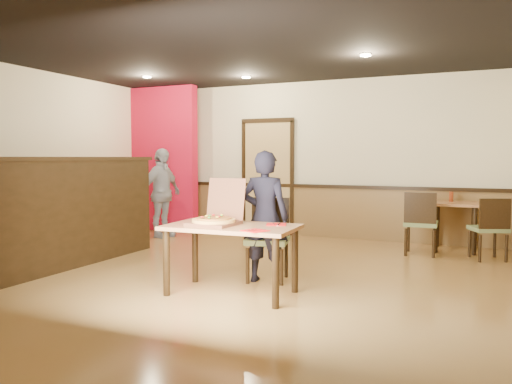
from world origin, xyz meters
TOP-DOWN VIEW (x-y plane):
  - floor at (0.00, 0.00)m, footprint 7.00×7.00m
  - ceiling at (0.00, 0.00)m, footprint 7.00×7.00m
  - wall_back at (0.00, 3.50)m, footprint 7.00×0.00m
  - wall_left at (-3.50, 0.00)m, footprint 0.00×7.00m
  - wainscot_back at (0.00, 3.47)m, footprint 7.00×0.04m
  - chair_rail_back at (0.00, 3.45)m, footprint 7.00×0.06m
  - back_door at (-0.80, 3.46)m, footprint 0.90×0.06m
  - booth_partition at (-2.00, -0.20)m, footprint 0.20×3.10m
  - red_accent_panel at (-2.90, 3.00)m, footprint 1.60×0.20m
  - spot_a at (-2.30, 1.80)m, footprint 0.14×0.14m
  - spot_b at (-0.80, 2.50)m, footprint 0.14×0.14m
  - spot_c at (1.40, 1.50)m, footprint 0.14×0.14m
  - main_table at (0.45, -0.55)m, footprint 1.39×0.83m
  - diner_chair at (0.56, 0.21)m, footprint 0.57×0.57m
  - side_chair_left at (2.05, 2.42)m, footprint 0.47×0.47m
  - side_chair_right at (2.98, 2.43)m, footprint 0.57×0.57m
  - side_table at (2.50, 3.04)m, footprint 0.72×0.72m
  - diner at (0.58, 0.06)m, footprint 0.58×0.40m
  - passerby at (-2.38, 2.29)m, footprint 0.50×0.98m
  - pizza_box at (0.27, -0.56)m, footprint 0.47×0.55m
  - pizza at (0.27, -0.61)m, footprint 0.50×0.50m
  - napkin_near at (0.84, -0.82)m, footprint 0.28×0.28m
  - napkin_far at (0.86, -0.31)m, footprint 0.26×0.26m
  - condiment at (2.43, 3.14)m, footprint 0.06×0.06m

SIDE VIEW (x-z plane):
  - floor at x=0.00m, z-range 0.00..0.00m
  - wainscot_back at x=0.00m, z-range 0.00..0.90m
  - side_chair_right at x=2.98m, z-range 0.04..0.92m
  - side_chair_left at x=2.05m, z-range 0.04..0.98m
  - diner_chair at x=0.56m, z-range 0.04..1.00m
  - side_table at x=2.50m, z-range 0.20..0.94m
  - main_table at x=0.45m, z-range 0.26..0.99m
  - napkin_far at x=0.86m, z-range 0.73..0.74m
  - napkin_near at x=0.84m, z-range 0.73..0.74m
  - booth_partition at x=-2.00m, z-range 0.01..1.46m
  - diner at x=0.58m, z-range 0.00..1.52m
  - pizza at x=0.27m, z-range 0.76..0.79m
  - pizza_box at x=0.27m, z-range 0.55..1.03m
  - passerby at x=-2.38m, z-range 0.00..1.60m
  - condiment at x=2.43m, z-range 0.75..0.90m
  - chair_rail_back at x=0.00m, z-range 0.89..0.95m
  - back_door at x=-0.80m, z-range 0.00..2.10m
  - red_accent_panel at x=-2.90m, z-range 0.01..2.79m
  - wall_back at x=0.00m, z-range -2.10..4.90m
  - wall_left at x=-3.50m, z-range -2.10..4.90m
  - spot_a at x=-2.30m, z-range 2.77..2.79m
  - spot_b at x=-0.80m, z-range 2.77..2.79m
  - spot_c at x=1.40m, z-range 2.77..2.79m
  - ceiling at x=0.00m, z-range 2.80..2.80m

